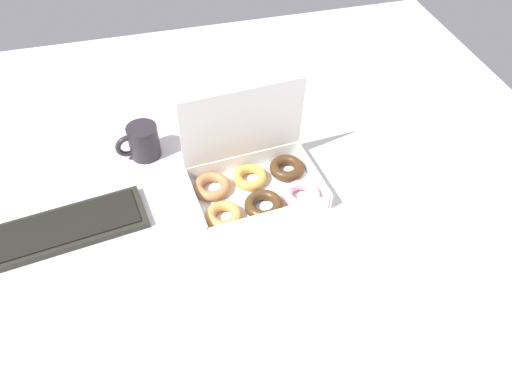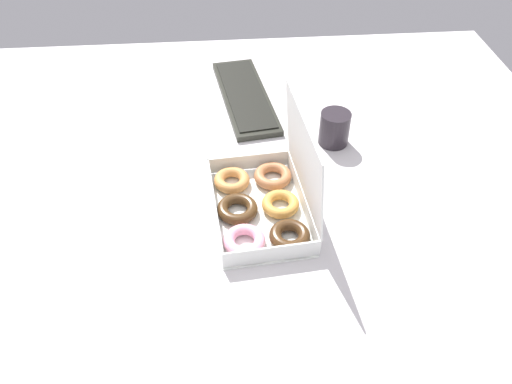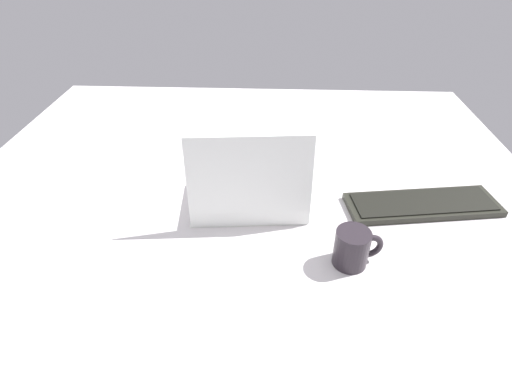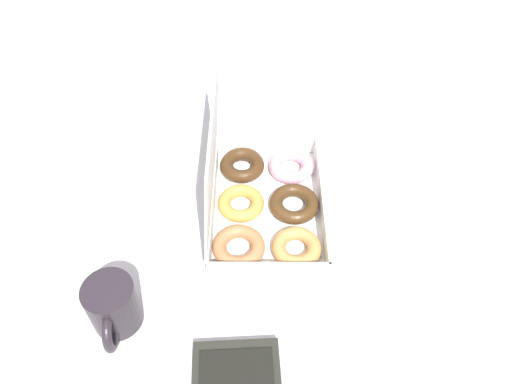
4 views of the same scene
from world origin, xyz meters
The scene contains 4 objects.
ground_plane centered at (0.00, 0.00, -1.00)cm, with size 180.00×180.00×2.00cm, color silver.
donut_box centered at (-0.47, 1.38, 3.43)cm, with size 34.19×24.73×26.17cm.
coffee_mug centered at (-26.20, 22.80, 4.84)cm, with size 11.89×8.21×9.44cm.
paper_napkin centered at (19.56, -23.43, 0.07)cm, with size 11.77×10.01×0.15cm, color white.
Camera 4 is at (-61.50, -3.20, 76.59)cm, focal length 35.00 mm.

